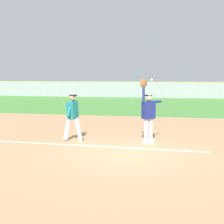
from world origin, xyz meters
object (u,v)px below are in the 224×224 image
runner (73,114)px  parked_car_white (172,90)px  parked_car_green (129,90)px  baseball (152,80)px  parked_car_blue (213,90)px  first_base (149,141)px  fielder (148,111)px

runner → parked_car_white: bearing=92.6°
runner → parked_car_green: size_ratio=0.39×
baseball → parked_car_blue: baseball is taller
runner → parked_car_blue: runner is taller
first_base → parked_car_white: parked_car_white is taller
parked_car_blue → parked_car_white: bearing=174.0°
first_base → baseball: size_ratio=5.14×
first_base → baseball: (0.08, -0.16, 2.20)m
parked_car_blue → baseball: bearing=-103.7°
first_base → baseball: 2.21m
runner → baseball: (2.81, 0.18, 1.25)m
first_base → parked_car_blue: bearing=79.6°
first_base → parked_car_white: (0.40, 28.22, 0.63)m
runner → parked_car_green: 28.36m
first_base → parked_car_green: size_ratio=0.09×
first_base → runner: bearing=-172.8°
first_base → runner: size_ratio=0.22×
baseball → first_base: bearing=115.6°
fielder → runner: fielder is taller
parked_car_green → parked_car_white: 5.33m
parked_car_white → parked_car_blue: same height
first_base → parked_car_blue: (5.13, 28.02, 0.63)m
first_base → parked_car_white: size_ratio=0.09×
parked_car_green → parked_car_blue: bearing=0.8°
parked_car_white → parked_car_blue: size_ratio=0.98×
first_base → runner: 2.92m
fielder → baseball: bearing=169.8°
fielder → parked_car_blue: bearing=-49.5°
runner → parked_car_blue: 29.44m
parked_car_white → parked_car_blue: 4.73m
first_base → fielder: fielder is taller
fielder → parked_car_blue: 28.43m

